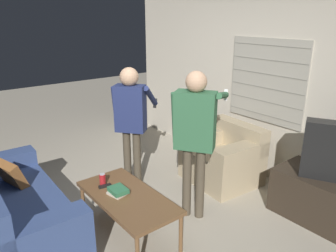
% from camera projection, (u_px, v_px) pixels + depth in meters
% --- Properties ---
extents(ground_plane, '(16.00, 16.00, 0.00)m').
position_uv_depth(ground_plane, '(135.00, 217.00, 3.72)').
color(ground_plane, '#B2A893').
extents(wall_back, '(5.20, 0.08, 2.55)m').
position_uv_depth(wall_back, '(256.00, 84.00, 4.50)').
color(wall_back, beige).
rests_on(wall_back, ground_plane).
extents(couch_blue, '(1.89, 0.87, 0.81)m').
position_uv_depth(couch_blue, '(13.00, 209.00, 3.32)').
color(couch_blue, '#384C7F').
rests_on(couch_blue, ground_plane).
extents(armchair_beige, '(0.97, 0.87, 0.78)m').
position_uv_depth(armchair_beige, '(224.00, 158.00, 4.46)').
color(armchair_beige, tan).
rests_on(armchair_beige, ground_plane).
extents(coffee_table, '(1.17, 0.57, 0.45)m').
position_uv_depth(coffee_table, '(127.00, 199.00, 3.30)').
color(coffee_table, brown).
rests_on(coffee_table, ground_plane).
extents(tv_stand, '(1.09, 0.58, 0.53)m').
position_uv_depth(tv_stand, '(327.00, 200.00, 3.56)').
color(tv_stand, '#33281E').
rests_on(tv_stand, ground_plane).
extents(tv, '(0.65, 0.46, 0.62)m').
position_uv_depth(tv, '(335.00, 152.00, 3.38)').
color(tv, black).
rests_on(tv, tv_stand).
extents(person_left_standing, '(0.46, 0.73, 1.58)m').
position_uv_depth(person_left_standing, '(131.00, 114.00, 4.09)').
color(person_left_standing, '#4C4233').
rests_on(person_left_standing, ground_plane).
extents(person_right_standing, '(0.52, 0.84, 1.65)m').
position_uv_depth(person_right_standing, '(195.00, 128.00, 3.43)').
color(person_right_standing, '#4C4233').
rests_on(person_right_standing, ground_plane).
extents(book_stack, '(0.20, 0.19, 0.07)m').
position_uv_depth(book_stack, '(118.00, 191.00, 3.30)').
color(book_stack, beige).
rests_on(book_stack, coffee_table).
extents(soda_can, '(0.07, 0.07, 0.13)m').
position_uv_depth(soda_can, '(103.00, 179.00, 3.48)').
color(soda_can, red).
rests_on(soda_can, coffee_table).
extents(spare_remote, '(0.06, 0.13, 0.02)m').
position_uv_depth(spare_remote, '(105.00, 186.00, 3.44)').
color(spare_remote, black).
rests_on(spare_remote, coffee_table).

